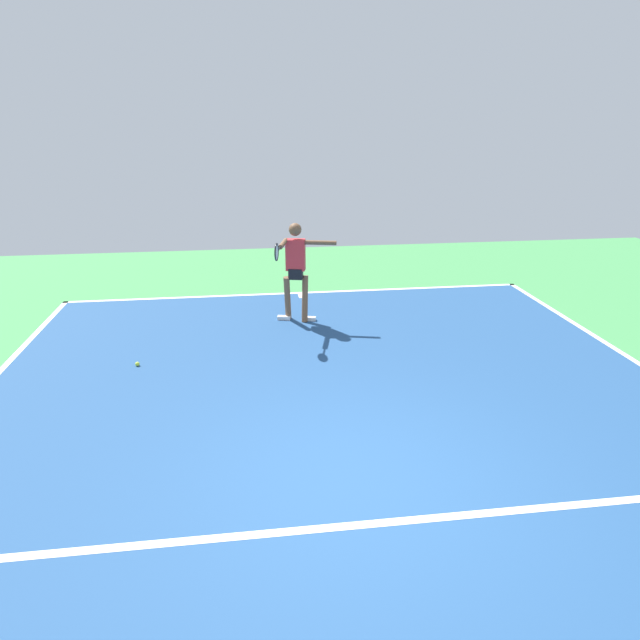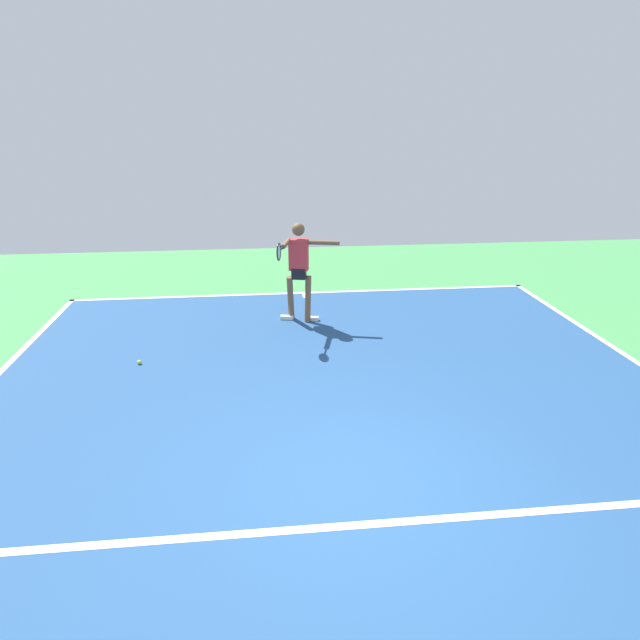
{
  "view_description": "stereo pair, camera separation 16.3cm",
  "coord_description": "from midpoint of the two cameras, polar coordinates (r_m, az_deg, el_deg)",
  "views": [
    {
      "loc": [
        1.06,
        4.66,
        3.56
      ],
      "look_at": [
        0.11,
        -2.47,
        0.9
      ],
      "focal_mm": 31.0,
      "sensor_mm": 36.0,
      "label": 1
    },
    {
      "loc": [
        0.9,
        4.68,
        3.56
      ],
      "look_at": [
        0.11,
        -2.47,
        0.9
      ],
      "focal_mm": 31.0,
      "sensor_mm": 36.0,
      "label": 2
    }
  ],
  "objects": [
    {
      "name": "ground_plane",
      "position": [
        5.95,
        4.66,
        -16.51
      ],
      "size": [
        21.98,
        21.98,
        0.0
      ],
      "primitive_type": "plane",
      "color": "#428E4C"
    },
    {
      "name": "court_surface",
      "position": [
        5.95,
        4.66,
        -16.5
      ],
      "size": [
        9.71,
        13.32,
        0.0
      ],
      "primitive_type": "cube",
      "color": "navy",
      "rests_on": "ground_plane"
    },
    {
      "name": "court_line_baseline_near",
      "position": [
        11.87,
        -1.24,
        2.84
      ],
      "size": [
        9.71,
        0.1,
        0.01
      ],
      "primitive_type": "cube",
      "color": "white",
      "rests_on": "ground_plane"
    },
    {
      "name": "court_line_service",
      "position": [
        5.49,
        5.91,
        -20.25
      ],
      "size": [
        7.28,
        0.1,
        0.01
      ],
      "primitive_type": "cube",
      "color": "white",
      "rests_on": "ground_plane"
    },
    {
      "name": "court_line_centre_mark",
      "position": [
        11.68,
        -1.16,
        2.54
      ],
      "size": [
        0.1,
        0.3,
        0.01
      ],
      "primitive_type": "cube",
      "color": "white",
      "rests_on": "ground_plane"
    },
    {
      "name": "tennis_player",
      "position": [
        9.93,
        -1.73,
        5.67
      ],
      "size": [
        1.15,
        1.17,
        1.82
      ],
      "rotation": [
        0.0,
        0.0,
        -0.24
      ],
      "color": "brown",
      "rests_on": "ground_plane"
    },
    {
      "name": "tennis_ball_near_player",
      "position": [
        8.87,
        -17.65,
        -4.18
      ],
      "size": [
        0.07,
        0.07,
        0.07
      ],
      "primitive_type": "sphere",
      "color": "#C6E53D",
      "rests_on": "ground_plane"
    }
  ]
}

